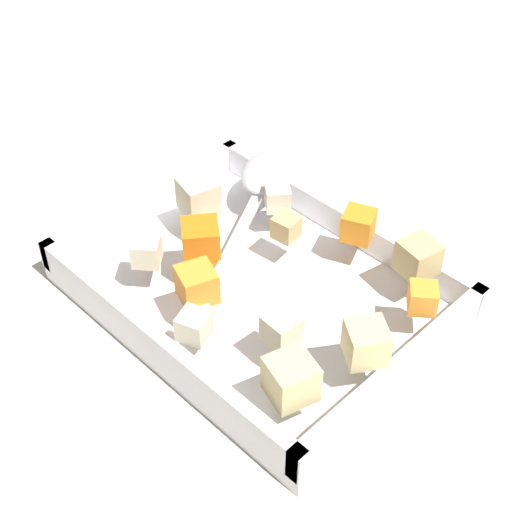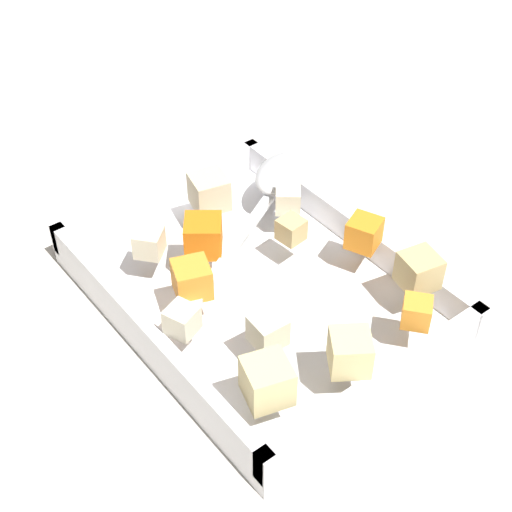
# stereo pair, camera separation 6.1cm
# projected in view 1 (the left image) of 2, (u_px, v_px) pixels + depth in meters

# --- Properties ---
(ground_plane) EXTENTS (4.00, 4.00, 0.00)m
(ground_plane) POSITION_uv_depth(u_px,v_px,m) (251.00, 305.00, 0.71)
(ground_plane) COLOR beige
(baking_dish) EXTENTS (0.33, 0.25, 0.05)m
(baking_dish) POSITION_uv_depth(u_px,v_px,m) (256.00, 290.00, 0.70)
(baking_dish) COLOR silver
(baking_dish) RESTS_ON ground_plane
(carrot_chunk_heap_top) EXTENTS (0.03, 0.03, 0.02)m
(carrot_chunk_heap_top) POSITION_uv_depth(u_px,v_px,m) (423.00, 298.00, 0.63)
(carrot_chunk_heap_top) COLOR orange
(carrot_chunk_heap_top) RESTS_ON baking_dish
(carrot_chunk_near_left) EXTENTS (0.04, 0.04, 0.03)m
(carrot_chunk_near_left) POSITION_uv_depth(u_px,v_px,m) (197.00, 284.00, 0.64)
(carrot_chunk_near_left) COLOR orange
(carrot_chunk_near_left) RESTS_ON baking_dish
(carrot_chunk_center) EXTENTS (0.04, 0.04, 0.03)m
(carrot_chunk_center) POSITION_uv_depth(u_px,v_px,m) (358.00, 225.00, 0.70)
(carrot_chunk_center) COLOR orange
(carrot_chunk_center) RESTS_ON baking_dish
(carrot_chunk_corner_nw) EXTENTS (0.05, 0.05, 0.03)m
(carrot_chunk_corner_nw) POSITION_uv_depth(u_px,v_px,m) (201.00, 240.00, 0.68)
(carrot_chunk_corner_nw) COLOR orange
(carrot_chunk_corner_nw) RESTS_ON baking_dish
(potato_chunk_mid_right) EXTENTS (0.03, 0.03, 0.03)m
(potato_chunk_mid_right) POSITION_uv_depth(u_px,v_px,m) (282.00, 329.00, 0.61)
(potato_chunk_mid_right) COLOR beige
(potato_chunk_mid_right) RESTS_ON baking_dish
(potato_chunk_far_right) EXTENTS (0.03, 0.03, 0.02)m
(potato_chunk_far_right) POSITION_uv_depth(u_px,v_px,m) (146.00, 251.00, 0.68)
(potato_chunk_far_right) COLOR beige
(potato_chunk_far_right) RESTS_ON baking_dish
(potato_chunk_near_spoon) EXTENTS (0.03, 0.03, 0.02)m
(potato_chunk_near_spoon) POSITION_uv_depth(u_px,v_px,m) (278.00, 197.00, 0.74)
(potato_chunk_near_spoon) COLOR beige
(potato_chunk_near_spoon) RESTS_ON baking_dish
(potato_chunk_corner_se) EXTENTS (0.02, 0.02, 0.02)m
(potato_chunk_corner_se) POSITION_uv_depth(u_px,v_px,m) (286.00, 227.00, 0.70)
(potato_chunk_corner_se) COLOR tan
(potato_chunk_corner_se) RESTS_ON baking_dish
(potato_chunk_under_handle) EXTENTS (0.04, 0.04, 0.03)m
(potato_chunk_under_handle) POSITION_uv_depth(u_px,v_px,m) (199.00, 196.00, 0.73)
(potato_chunk_under_handle) COLOR beige
(potato_chunk_under_handle) RESTS_ON baking_dish
(potato_chunk_far_left) EXTENTS (0.04, 0.04, 0.03)m
(potato_chunk_far_left) POSITION_uv_depth(u_px,v_px,m) (418.00, 257.00, 0.67)
(potato_chunk_far_left) COLOR tan
(potato_chunk_far_left) RESTS_ON baking_dish
(potato_chunk_corner_ne) EXTENTS (0.04, 0.04, 0.03)m
(potato_chunk_corner_ne) POSITION_uv_depth(u_px,v_px,m) (366.00, 343.00, 0.59)
(potato_chunk_corner_ne) COLOR #E0CC89
(potato_chunk_corner_ne) RESTS_ON baking_dish
(potato_chunk_back_center) EXTENTS (0.04, 0.04, 0.03)m
(potato_chunk_back_center) POSITION_uv_depth(u_px,v_px,m) (291.00, 379.00, 0.56)
(potato_chunk_back_center) COLOR #E0CC89
(potato_chunk_back_center) RESTS_ON baking_dish
(parsnip_chunk_rim_edge) EXTENTS (0.03, 0.03, 0.02)m
(parsnip_chunk_rim_edge) POSITION_uv_depth(u_px,v_px,m) (194.00, 326.00, 0.61)
(parsnip_chunk_rim_edge) COLOR beige
(parsnip_chunk_rim_edge) RESTS_ON baking_dish
(serving_spoon) EXTENTS (0.14, 0.23, 0.02)m
(serving_spoon) POSITION_uv_depth(u_px,v_px,m) (261.00, 180.00, 0.76)
(serving_spoon) COLOR silver
(serving_spoon) RESTS_ON baking_dish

